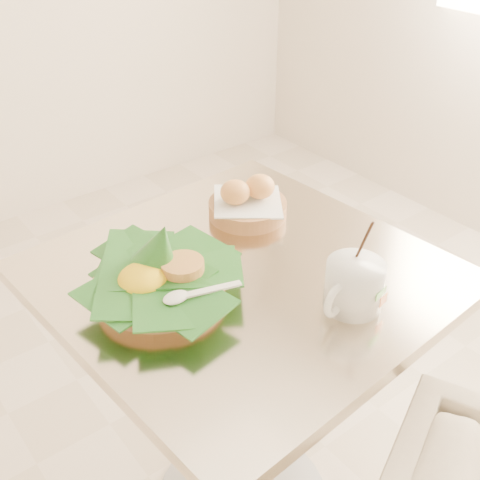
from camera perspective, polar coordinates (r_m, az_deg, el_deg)
cafe_table at (r=1.30m, az=0.28°, el=-10.83°), size 0.75×0.75×0.75m
rice_basket at (r=1.10m, az=-7.64°, el=-3.21°), size 0.30×0.30×0.15m
bread_basket at (r=1.32m, az=0.72°, el=3.56°), size 0.20×0.20×0.09m
coffee_mug at (r=1.07m, az=10.69°, el=-4.22°), size 0.14×0.11×0.18m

